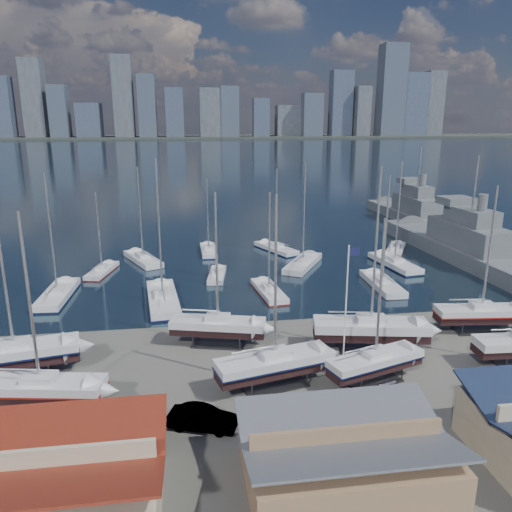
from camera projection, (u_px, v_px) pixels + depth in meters
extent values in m
plane|color=#605E59|center=(290.00, 363.00, 45.77)|extent=(1400.00, 1400.00, 0.00)
cube|color=#19253B|center=(195.00, 152.00, 341.58)|extent=(1400.00, 600.00, 0.40)
cube|color=#2D332D|center=(189.00, 137.00, 589.31)|extent=(1400.00, 80.00, 2.20)
cube|color=#475166|center=(0.00, 107.00, 542.39)|extent=(26.62, 20.30, 64.32)
cube|color=#595E66|center=(34.00, 98.00, 553.79)|extent=(22.49, 24.47, 83.83)
cube|color=#3D4756|center=(59.00, 111.00, 554.38)|extent=(19.55, 21.83, 55.97)
cube|color=#475166|center=(90.00, 120.00, 567.17)|extent=(26.03, 30.49, 37.14)
cube|color=#595E66|center=(123.00, 97.00, 555.03)|extent=(21.60, 16.58, 87.63)
cube|color=#3D4756|center=(147.00, 106.00, 562.63)|extent=(19.42, 28.42, 67.60)
cube|color=#475166|center=(175.00, 112.00, 571.74)|extent=(20.24, 23.80, 54.09)
cube|color=#595E66|center=(210.00, 113.00, 574.36)|extent=(24.62, 19.72, 54.00)
cube|color=#3D4756|center=(229.00, 112.00, 575.47)|extent=(20.75, 17.93, 55.97)
cube|color=#475166|center=(261.00, 118.00, 580.68)|extent=(18.36, 16.25, 43.03)
cube|color=#595E66|center=(288.00, 121.00, 604.76)|extent=(28.49, 22.03, 35.69)
cube|color=#3D4756|center=(312.00, 115.00, 589.59)|extent=(23.34, 17.87, 49.11)
cube|color=#475166|center=(341.00, 104.00, 605.71)|extent=(25.35, 19.79, 75.95)
cube|color=#595E66|center=(361.00, 111.00, 605.20)|extent=(17.00, 27.45, 57.67)
cube|color=#3D4756|center=(391.00, 91.00, 603.93)|extent=(29.28, 24.05, 106.04)
cube|color=#475166|center=(412.00, 105.00, 621.63)|extent=(30.82, 28.37, 74.41)
cube|color=#595E66|center=(433.00, 103.00, 627.16)|extent=(21.74, 17.03, 77.48)
cube|color=#BFB293|center=(32.00, 494.00, 27.56)|extent=(14.00, 9.00, 3.20)
cube|color=maroon|center=(27.00, 460.00, 26.97)|extent=(14.70, 9.45, 1.41)
cube|color=#8C6B4C|center=(346.00, 464.00, 30.11)|extent=(12.00, 8.00, 3.00)
cube|color=slate|center=(347.00, 435.00, 29.57)|extent=(12.60, 8.40, 1.27)
cube|color=#2D2D33|center=(18.00, 376.00, 43.34)|extent=(6.17, 3.68, 0.16)
cube|color=black|center=(16.00, 360.00, 42.93)|extent=(10.79, 4.42, 0.84)
cube|color=silver|center=(14.00, 351.00, 42.71)|extent=(10.87, 4.85, 0.84)
cube|color=#0B153B|center=(15.00, 355.00, 42.81)|extent=(10.98, 4.90, 0.17)
cube|color=silver|center=(13.00, 343.00, 42.53)|extent=(2.91, 2.22, 0.50)
cylinder|color=#B2B2B7|center=(2.00, 267.00, 40.72)|extent=(0.22, 0.22, 14.18)
cube|color=#2D2D33|center=(44.00, 412.00, 38.00)|extent=(5.57, 3.26, 0.16)
cube|color=black|center=(41.00, 394.00, 37.60)|extent=(9.77, 3.87, 0.76)
cube|color=silver|center=(40.00, 385.00, 37.40)|extent=(9.84, 4.26, 0.76)
cube|color=maroon|center=(41.00, 389.00, 37.49)|extent=(9.94, 4.30, 0.15)
cube|color=silver|center=(39.00, 378.00, 37.23)|extent=(2.62, 1.98, 0.50)
cylinder|color=#B2B2B7|center=(29.00, 300.00, 35.60)|extent=(0.22, 0.22, 12.86)
cube|color=#2D2D33|center=(218.00, 344.00, 49.47)|extent=(5.52, 3.57, 0.16)
cube|color=black|center=(218.00, 330.00, 49.07)|extent=(9.51, 4.52, 0.74)
cube|color=silver|center=(218.00, 323.00, 48.88)|extent=(9.61, 4.89, 0.74)
cube|color=silver|center=(218.00, 317.00, 48.71)|extent=(2.64, 2.10, 0.50)
cylinder|color=#B2B2B7|center=(216.00, 258.00, 47.12)|extent=(0.22, 0.22, 12.50)
cube|color=#2D2D33|center=(274.00, 385.00, 41.80)|extent=(5.88, 3.72, 0.16)
cube|color=black|center=(275.00, 369.00, 41.40)|extent=(10.18, 4.64, 0.79)
cube|color=silver|center=(275.00, 360.00, 41.19)|extent=(10.28, 5.04, 0.79)
cube|color=#0B153B|center=(275.00, 364.00, 41.29)|extent=(10.38, 5.09, 0.16)
cube|color=silver|center=(275.00, 353.00, 41.02)|extent=(2.80, 2.20, 0.50)
cylinder|color=#B2B2B7|center=(276.00, 279.00, 39.32)|extent=(0.22, 0.22, 13.37)
cube|color=#2D2D33|center=(369.00, 348.00, 48.49)|extent=(6.39, 3.81, 0.16)
cube|color=black|center=(370.00, 334.00, 48.08)|extent=(11.18, 4.58, 0.87)
cube|color=silver|center=(371.00, 325.00, 47.85)|extent=(11.26, 5.03, 0.87)
cube|color=silver|center=(371.00, 319.00, 47.67)|extent=(3.02, 2.31, 0.50)
cylinder|color=#B2B2B7|center=(376.00, 247.00, 45.79)|extent=(0.22, 0.22, 14.70)
cube|color=#2D2D33|center=(374.00, 382.00, 42.35)|extent=(5.18, 3.56, 0.16)
cube|color=black|center=(375.00, 366.00, 41.96)|extent=(8.82, 4.68, 0.69)
cube|color=silver|center=(376.00, 359.00, 41.78)|extent=(8.94, 5.02, 0.69)
cube|color=#0B153B|center=(375.00, 362.00, 41.86)|extent=(9.03, 5.07, 0.14)
cube|color=silver|center=(376.00, 352.00, 41.62)|extent=(2.50, 2.06, 0.50)
cylinder|color=#B2B2B7|center=(380.00, 289.00, 40.15)|extent=(0.22, 0.22, 11.63)
cube|color=#2D2D33|center=(479.00, 331.00, 52.58)|extent=(5.38, 2.89, 0.16)
cube|color=black|center=(481.00, 317.00, 52.19)|extent=(9.58, 3.20, 0.75)
cube|color=silver|center=(482.00, 311.00, 51.99)|extent=(9.62, 3.59, 0.75)
cube|color=maroon|center=(481.00, 314.00, 52.08)|extent=(9.71, 3.63, 0.15)
cube|color=silver|center=(482.00, 305.00, 51.82)|extent=(2.50, 1.81, 0.50)
cylinder|color=#B2B2B7|center=(490.00, 248.00, 50.21)|extent=(0.22, 0.22, 12.68)
cube|color=black|center=(58.00, 301.00, 62.33)|extent=(3.07, 10.96, 0.87)
cube|color=silver|center=(58.00, 294.00, 62.10)|extent=(3.52, 10.98, 0.87)
cube|color=#0B153B|center=(58.00, 297.00, 62.20)|extent=(3.56, 11.09, 0.17)
cube|color=silver|center=(57.00, 289.00, 61.92)|extent=(1.94, 2.79, 0.50)
cylinder|color=#B2B2B7|center=(51.00, 233.00, 60.04)|extent=(0.22, 0.22, 14.65)
cube|color=black|center=(102.00, 275.00, 72.39)|extent=(3.73, 8.39, 0.65)
cube|color=silver|center=(102.00, 271.00, 72.21)|extent=(4.06, 8.46, 0.65)
cube|color=maroon|center=(102.00, 273.00, 72.29)|extent=(4.10, 8.55, 0.13)
cube|color=silver|center=(102.00, 267.00, 72.06)|extent=(1.79, 2.30, 0.50)
cylinder|color=#B2B2B7|center=(99.00, 231.00, 70.67)|extent=(0.22, 0.22, 11.01)
cube|color=black|center=(143.00, 264.00, 78.11)|extent=(6.43, 10.37, 0.82)
cube|color=silver|center=(143.00, 259.00, 77.89)|extent=(6.82, 10.55, 0.82)
cube|color=silver|center=(143.00, 255.00, 77.71)|extent=(2.62, 3.05, 0.50)
cylinder|color=#B2B2B7|center=(140.00, 213.00, 75.95)|extent=(0.22, 0.22, 13.86)
cube|color=black|center=(163.00, 306.00, 60.65)|extent=(4.08, 12.31, 0.97)
cube|color=silver|center=(163.00, 299.00, 60.39)|extent=(4.58, 12.36, 0.97)
cube|color=#0B153B|center=(163.00, 302.00, 60.51)|extent=(4.63, 12.48, 0.19)
cube|color=silver|center=(163.00, 293.00, 60.20)|extent=(2.32, 3.21, 0.50)
cylinder|color=#B2B2B7|center=(159.00, 229.00, 58.11)|extent=(0.22, 0.22, 16.30)
cube|color=black|center=(217.00, 279.00, 70.48)|extent=(2.96, 7.85, 0.61)
cube|color=silver|center=(217.00, 275.00, 70.32)|extent=(3.28, 7.90, 0.61)
cube|color=silver|center=(217.00, 271.00, 70.17)|extent=(1.56, 2.09, 0.50)
cylinder|color=#B2B2B7|center=(216.00, 237.00, 68.87)|extent=(0.22, 0.22, 10.34)
cube|color=black|center=(209.00, 254.00, 83.46)|extent=(2.14, 8.65, 0.69)
cube|color=silver|center=(209.00, 250.00, 83.28)|extent=(2.50, 8.66, 0.69)
cube|color=#0B153B|center=(209.00, 252.00, 83.36)|extent=(2.52, 8.74, 0.14)
cube|color=silver|center=(208.00, 247.00, 83.12)|extent=(1.47, 2.17, 0.50)
cylinder|color=#B2B2B7|center=(208.00, 214.00, 81.65)|extent=(0.22, 0.22, 11.66)
cube|color=black|center=(269.00, 296.00, 63.78)|extent=(3.18, 9.25, 0.72)
cube|color=silver|center=(269.00, 291.00, 63.59)|extent=(3.56, 9.29, 0.72)
cube|color=maroon|center=(269.00, 293.00, 63.68)|extent=(3.59, 9.38, 0.14)
cube|color=silver|center=(269.00, 286.00, 63.43)|extent=(1.77, 2.42, 0.50)
cylinder|color=#B2B2B7|center=(269.00, 241.00, 61.87)|extent=(0.22, 0.22, 12.23)
cube|color=black|center=(303.00, 269.00, 75.62)|extent=(7.75, 10.69, 0.87)
cube|color=silver|center=(303.00, 263.00, 75.39)|extent=(8.14, 10.93, 0.87)
cube|color=silver|center=(303.00, 259.00, 75.21)|extent=(2.96, 3.27, 0.50)
cylinder|color=#B2B2B7|center=(304.00, 213.00, 73.33)|extent=(0.22, 0.22, 14.69)
cube|color=black|center=(276.00, 253.00, 84.63)|extent=(6.08, 9.71, 0.77)
cube|color=silver|center=(276.00, 248.00, 84.43)|extent=(6.45, 9.88, 0.77)
cube|color=#0B153B|center=(276.00, 250.00, 84.52)|extent=(6.52, 9.98, 0.15)
cube|color=silver|center=(276.00, 245.00, 84.26)|extent=(2.47, 2.86, 0.50)
cylinder|color=#B2B2B7|center=(276.00, 208.00, 82.61)|extent=(0.22, 0.22, 13.00)
cube|color=black|center=(382.00, 289.00, 66.52)|extent=(2.67, 10.34, 0.82)
cube|color=silver|center=(382.00, 283.00, 66.30)|extent=(3.10, 10.35, 0.82)
cube|color=silver|center=(383.00, 279.00, 66.12)|extent=(1.78, 2.61, 0.50)
cylinder|color=#B2B2B7|center=(386.00, 229.00, 64.35)|extent=(0.22, 0.22, 13.89)
cube|color=black|center=(394.00, 268.00, 75.84)|extent=(4.12, 11.20, 0.88)
cube|color=silver|center=(394.00, 263.00, 75.61)|extent=(4.58, 11.26, 0.88)
cube|color=#0B153B|center=(394.00, 265.00, 75.72)|extent=(4.62, 11.37, 0.18)
cube|color=silver|center=(395.00, 259.00, 75.43)|extent=(2.21, 2.97, 0.50)
cylinder|color=#B2B2B7|center=(398.00, 212.00, 73.54)|extent=(0.22, 0.22, 14.77)
cube|color=black|center=(395.00, 254.00, 83.93)|extent=(6.37, 8.93, 0.72)
cube|color=silver|center=(396.00, 250.00, 83.74)|extent=(6.70, 9.12, 0.72)
cube|color=maroon|center=(395.00, 251.00, 83.83)|extent=(6.77, 9.21, 0.14)
cube|color=silver|center=(396.00, 246.00, 83.58)|extent=(2.45, 2.72, 0.50)
cylinder|color=#B2B2B7|center=(399.00, 211.00, 82.03)|extent=(0.22, 0.22, 12.23)
cube|color=#5A5D63|center=(467.00, 258.00, 78.50)|extent=(9.48, 44.46, 3.97)
cube|color=#5A5D63|center=(469.00, 235.00, 77.50)|extent=(6.49, 15.74, 3.60)
cube|color=#5A5D63|center=(472.00, 216.00, 76.71)|extent=(4.72, 9.05, 2.40)
cube|color=#5A5D63|center=(456.00, 201.00, 80.43)|extent=(5.18, 4.68, 1.20)
cylinder|color=#B2B2B7|center=(476.00, 182.00, 75.33)|extent=(0.30, 0.30, 8.00)
cube|color=#5A5D63|center=(415.00, 221.00, 107.80)|extent=(7.47, 38.43, 3.44)
cube|color=#5A5D63|center=(416.00, 205.00, 106.87)|extent=(5.37, 13.55, 3.60)
cube|color=#5A5D63|center=(417.00, 191.00, 106.08)|extent=(3.94, 7.77, 2.40)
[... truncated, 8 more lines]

